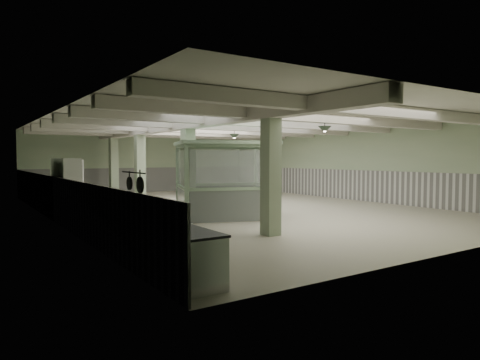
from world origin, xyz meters
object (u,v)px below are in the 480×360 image
guard_booth (225,167)px  filing_cabinet (270,198)px  prep_counter (143,240)px  walkin_cooler (67,191)px

guard_booth → filing_cabinet: size_ratio=3.51×
prep_counter → walkin_cooler: 6.73m
walkin_cooler → filing_cabinet: size_ratio=1.89×
filing_cabinet → guard_booth: bearing=162.8°
prep_counter → guard_booth: 6.89m
prep_counter → guard_booth: bearing=44.2°
filing_cabinet → walkin_cooler: bearing=145.5°
prep_counter → filing_cabinet: size_ratio=4.54×
walkin_cooler → guard_booth: guard_booth is taller
prep_counter → walkin_cooler: bearing=90.7°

